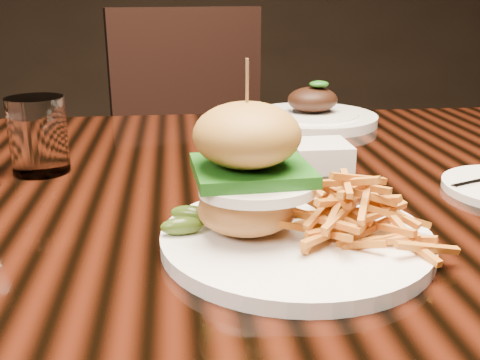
{
  "coord_description": "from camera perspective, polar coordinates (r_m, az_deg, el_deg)",
  "views": [
    {
      "loc": [
        -0.09,
        -0.7,
        0.99
      ],
      "look_at": [
        -0.02,
        -0.17,
        0.81
      ],
      "focal_mm": 42.0,
      "sensor_mm": 36.0,
      "label": 1
    }
  ],
  "objects": [
    {
      "name": "far_dish",
      "position": [
        1.09,
        7.31,
        6.56
      ],
      "size": [
        0.25,
        0.25,
        0.08
      ],
      "rotation": [
        0.0,
        0.0,
        0.1
      ],
      "color": "white",
      "rests_on": "dining_table"
    },
    {
      "name": "ramekin",
      "position": [
        0.81,
        8.14,
        2.5
      ],
      "size": [
        0.1,
        0.1,
        0.04
      ],
      "primitive_type": "cube",
      "rotation": [
        0.0,
        0.0,
        0.22
      ],
      "color": "white",
      "rests_on": "dining_table"
    },
    {
      "name": "water_tumbler",
      "position": [
        0.83,
        -19.81,
        4.3
      ],
      "size": [
        0.08,
        0.08,
        0.11
      ],
      "primitive_type": "cylinder",
      "color": "white",
      "rests_on": "dining_table"
    },
    {
      "name": "dining_table",
      "position": [
        0.78,
        0.26,
        -5.6
      ],
      "size": [
        1.6,
        0.9,
        0.75
      ],
      "color": "black",
      "rests_on": "ground"
    },
    {
      "name": "burger_plate",
      "position": [
        0.55,
        5.23,
        -2.14
      ],
      "size": [
        0.27,
        0.27,
        0.18
      ],
      "rotation": [
        0.0,
        0.0,
        -0.15
      ],
      "color": "white",
      "rests_on": "dining_table"
    },
    {
      "name": "chair_far",
      "position": [
        1.66,
        -4.19,
        2.64
      ],
      "size": [
        0.55,
        0.56,
        0.95
      ],
      "rotation": [
        0.0,
        0.0,
        0.23
      ],
      "color": "black",
      "rests_on": "ground"
    }
  ]
}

